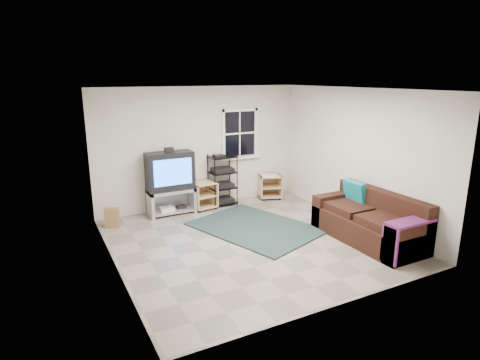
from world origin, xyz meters
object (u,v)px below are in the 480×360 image
side_table_right (269,184)px  av_rack (223,183)px  side_table_left (202,194)px  tv_unit (170,178)px  sofa (370,222)px

side_table_right → av_rack: bearing=179.2°
side_table_right → side_table_left: bearing=179.5°
tv_unit → sofa: 4.00m
sofa → av_rack: bearing=115.7°
side_table_right → sofa: sofa is taller
tv_unit → av_rack: tv_unit is taller
side_table_left → sofa: bearing=-57.0°
side_table_right → sofa: size_ratio=0.31×
sofa → side_table_left: bearing=123.0°
av_rack → sofa: 3.33m
tv_unit → side_table_right: bearing=0.4°
tv_unit → av_rack: 1.24m
side_table_left → side_table_right: 1.71m
av_rack → side_table_left: av_rack is taller
side_table_left → side_table_right: bearing=-0.5°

